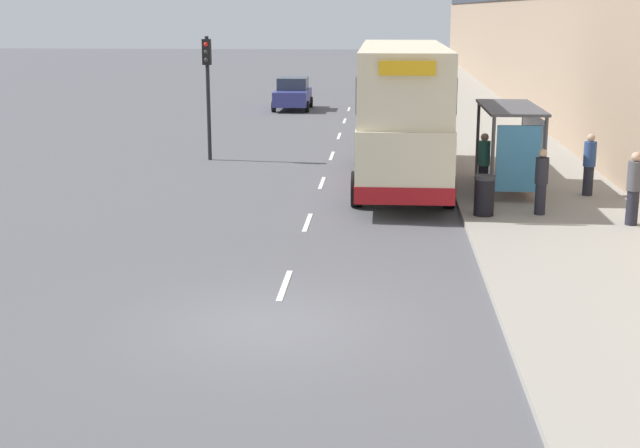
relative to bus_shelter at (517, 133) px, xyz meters
name	(u,v)px	position (x,y,z in m)	size (l,w,h in m)	color
ground_plane	(270,325)	(-5.77, -11.37, -1.88)	(220.00, 220.00, 0.00)	#515156
pavement	(462,102)	(0.73, 27.13, -1.81)	(5.00, 93.00, 0.14)	gray
lane_mark_0	(285,285)	(-5.77, -9.09, -1.87)	(0.12, 2.00, 0.01)	silver
lane_mark_1	(308,222)	(-5.77, -3.70, -1.87)	(0.12, 2.00, 0.01)	silver
lane_mark_2	(322,183)	(-5.77, 1.70, -1.87)	(0.12, 2.00, 0.01)	silver
lane_mark_3	(332,156)	(-5.77, 7.09, -1.87)	(0.12, 2.00, 0.01)	silver
lane_mark_4	(339,136)	(-5.77, 12.48, -1.87)	(0.12, 2.00, 0.01)	silver
lane_mark_5	(345,121)	(-5.77, 17.87, -1.87)	(0.12, 2.00, 0.01)	silver
lane_mark_6	(349,109)	(-5.77, 23.26, -1.87)	(0.12, 2.00, 0.01)	silver
bus_shelter	(517,133)	(0.00, 0.00, 0.00)	(1.60, 4.20, 2.48)	#4C4C51
double_decker_bus_near	(402,112)	(-3.30, 1.60, 0.41)	(2.85, 10.58, 4.30)	beige
car_0	(395,79)	(-3.15, 34.14, -1.04)	(1.96, 4.09, 1.68)	navy
car_1	(293,94)	(-8.84, 22.83, -1.02)	(2.00, 3.91, 1.74)	navy
pedestrian_at_shelter	(541,181)	(0.25, -2.92, -0.85)	(0.34, 0.34, 1.73)	#23232D
pedestrian_1	(484,163)	(-0.96, -0.34, -0.83)	(0.35, 0.35, 1.77)	#23232D
pedestrian_2	(589,164)	(2.04, -0.32, -0.82)	(0.35, 0.35, 1.78)	#23232D
pedestrian_3	(634,188)	(2.33, -3.93, -0.80)	(0.36, 0.36, 1.83)	#23232D
litter_bin	(484,195)	(-1.22, -3.12, -1.21)	(0.55, 0.55, 1.05)	black
traffic_light_far_kerb	(208,77)	(-10.17, 5.87, 1.13)	(0.30, 0.32, 4.43)	black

